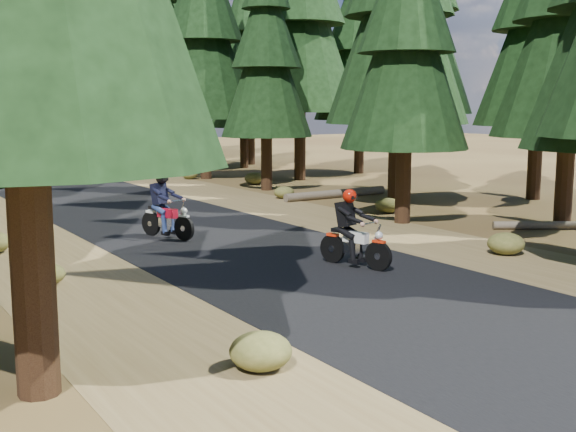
# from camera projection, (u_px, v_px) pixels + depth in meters

# --- Properties ---
(ground) EXTENTS (120.00, 120.00, 0.00)m
(ground) POSITION_uv_depth(u_px,v_px,m) (327.00, 277.00, 15.09)
(ground) COLOR #49331A
(ground) RESTS_ON ground
(road) EXTENTS (6.00, 100.00, 0.01)m
(road) POSITION_uv_depth(u_px,v_px,m) (217.00, 240.00, 19.25)
(road) COLOR black
(road) RESTS_ON ground
(shoulder_l) EXTENTS (3.20, 100.00, 0.01)m
(shoulder_l) POSITION_uv_depth(u_px,v_px,m) (41.00, 259.00, 16.80)
(shoulder_l) COLOR brown
(shoulder_l) RESTS_ON ground
(shoulder_r) EXTENTS (3.20, 100.00, 0.01)m
(shoulder_r) POSITION_uv_depth(u_px,v_px,m) (354.00, 224.00, 21.70)
(shoulder_r) COLOR brown
(shoulder_r) RESTS_ON ground
(pine_forest) EXTENTS (34.59, 55.08, 16.32)m
(pine_forest) POSITION_uv_depth(u_px,v_px,m) (46.00, 4.00, 31.39)
(pine_forest) COLOR black
(pine_forest) RESTS_ON ground
(log_near) EXTENTS (4.74, 0.46, 0.32)m
(log_near) POSITION_uv_depth(u_px,v_px,m) (336.00, 194.00, 27.94)
(log_near) COLOR #4C4233
(log_near) RESTS_ON ground
(log_far) EXTENTS (3.32, 2.20, 0.24)m
(log_far) POSITION_uv_depth(u_px,v_px,m) (558.00, 225.00, 20.85)
(log_far) COLOR #4C4233
(log_far) RESTS_ON ground
(understory_shrubs) EXTENTS (15.95, 28.32, 0.60)m
(understory_shrubs) POSITION_uv_depth(u_px,v_px,m) (213.00, 218.00, 21.38)
(understory_shrubs) COLOR #474C1E
(understory_shrubs) RESTS_ON ground
(rider_lead) EXTENTS (1.09, 2.02, 1.72)m
(rider_lead) POSITION_uv_depth(u_px,v_px,m) (355.00, 241.00, 15.95)
(rider_lead) COLOR silver
(rider_lead) RESTS_ON road
(rider_follow) EXTENTS (1.23, 2.06, 1.76)m
(rider_follow) POSITION_uv_depth(u_px,v_px,m) (167.00, 217.00, 19.39)
(rider_follow) COLOR maroon
(rider_follow) RESTS_ON road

